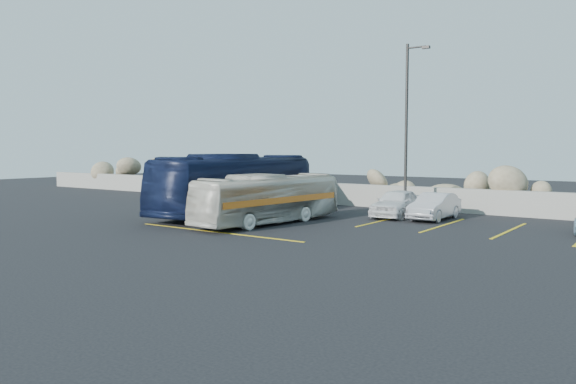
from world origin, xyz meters
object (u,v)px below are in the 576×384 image
Objects in this scene: vintage_bus at (269,199)px; tour_coach at (237,184)px; car_a at (397,203)px; lamppost at (407,124)px; car_b at (434,206)px.

tour_coach is (-3.40, 1.92, 0.41)m from vintage_bus.
tour_coach reaches higher than vintage_bus.
tour_coach is at bearing -158.12° from car_a.
lamppost is at bearing 26.68° from tour_coach.
car_a is at bearing 20.81° from tour_coach.
car_b is (5.20, 5.31, -0.46)m from vintage_bus.
car_b is at bearing -1.59° from car_a.
car_a is (3.42, 5.23, -0.40)m from vintage_bus.
lamppost is at bearing 65.95° from vintage_bus.
car_a is at bearing -177.42° from car_b.
lamppost is at bearing 82.64° from car_a.
vintage_bus is at bearing -119.37° from lamppost.
tour_coach is 9.28m from car_b.
lamppost is 8.57m from tour_coach.
vintage_bus is 0.72× the size of tour_coach.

